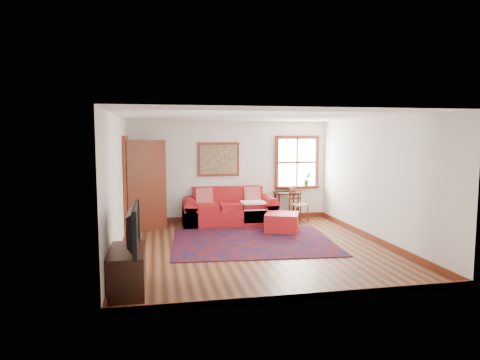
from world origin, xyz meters
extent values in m
plane|color=#3B1C0F|center=(0.00, 0.00, 0.00)|extent=(5.50, 5.50, 0.00)
cube|color=silver|center=(0.00, 2.75, 1.25)|extent=(5.00, 0.04, 2.50)
cube|color=silver|center=(0.00, -2.75, 1.25)|extent=(5.00, 0.04, 2.50)
cube|color=silver|center=(-2.50, 0.00, 1.25)|extent=(0.04, 5.50, 2.50)
cube|color=silver|center=(2.50, 0.00, 1.25)|extent=(0.04, 5.50, 2.50)
cube|color=white|center=(0.00, 0.00, 2.50)|extent=(5.00, 5.50, 0.04)
cube|color=maroon|center=(0.00, 2.73, 0.06)|extent=(5.00, 0.03, 0.12)
cube|color=maroon|center=(-2.48, 0.00, 0.06)|extent=(0.03, 5.50, 0.12)
cube|color=maroon|center=(2.48, 0.00, 0.06)|extent=(0.03, 5.50, 0.12)
cube|color=white|center=(1.75, 2.73, 1.45)|extent=(1.00, 0.02, 1.20)
cube|color=maroon|center=(1.75, 2.72, 2.09)|extent=(1.18, 0.06, 0.09)
cube|color=maroon|center=(1.75, 2.72, 0.80)|extent=(1.18, 0.06, 0.09)
cube|color=maroon|center=(1.21, 2.72, 1.45)|extent=(0.09, 0.06, 1.20)
cube|color=maroon|center=(2.29, 2.72, 1.45)|extent=(0.09, 0.06, 1.20)
cube|color=maroon|center=(1.75, 2.72, 1.45)|extent=(1.00, 0.04, 0.05)
cube|color=maroon|center=(1.75, 2.65, 0.83)|extent=(1.15, 0.20, 0.04)
imported|color=#416E26|center=(2.00, 2.63, 1.01)|extent=(0.18, 0.15, 0.33)
cube|color=black|center=(-2.49, 1.60, 1.02)|extent=(0.02, 0.90, 2.05)
cube|color=maroon|center=(-2.46, 1.11, 1.02)|extent=(0.06, 0.09, 2.05)
cube|color=maroon|center=(-2.46, 2.10, 1.02)|extent=(0.06, 0.09, 2.05)
cube|color=maroon|center=(-2.46, 1.60, 2.09)|extent=(0.06, 1.08, 0.09)
cube|color=maroon|center=(-2.04, 1.90, 1.02)|extent=(0.86, 0.35, 2.05)
cube|color=silver|center=(-2.04, 1.90, 1.13)|extent=(0.56, 0.22, 1.33)
cube|color=maroon|center=(-0.30, 2.73, 1.55)|extent=(1.05, 0.04, 0.85)
cube|color=tan|center=(-0.30, 2.69, 1.55)|extent=(0.92, 0.03, 0.72)
cube|color=#4F0B0E|center=(0.06, 0.43, 0.01)|extent=(3.39, 2.81, 0.02)
cube|color=#A3151A|center=(-0.10, 2.26, 0.20)|extent=(2.25, 0.93, 0.39)
cube|color=#A3151A|center=(-0.10, 2.59, 0.64)|extent=(1.75, 0.25, 0.49)
cube|color=#A3151A|center=(-1.06, 2.26, 0.24)|extent=(0.31, 0.93, 0.49)
cube|color=#A3151A|center=(0.87, 2.26, 0.24)|extent=(0.31, 0.93, 0.49)
cube|color=orange|center=(-0.69, 2.43, 0.67)|extent=(0.41, 0.20, 0.43)
cube|color=orange|center=(0.50, 2.43, 0.67)|extent=(0.41, 0.20, 0.43)
cube|color=silver|center=(0.45, 2.08, 0.54)|extent=(0.57, 0.51, 0.04)
cube|color=#A3151A|center=(0.91, 1.25, 0.20)|extent=(0.93, 0.93, 0.41)
cube|color=black|center=(1.41, 2.48, 0.70)|extent=(0.60, 0.45, 0.04)
cylinder|color=black|center=(1.16, 2.30, 0.34)|extent=(0.04, 0.04, 0.68)
cylinder|color=black|center=(1.66, 2.30, 0.34)|extent=(0.04, 0.04, 0.68)
cylinder|color=black|center=(1.16, 2.67, 0.34)|extent=(0.04, 0.04, 0.68)
cylinder|color=black|center=(1.66, 2.67, 0.34)|extent=(0.04, 0.04, 0.68)
cube|color=tan|center=(1.65, 2.25, 0.43)|extent=(0.49, 0.47, 0.04)
cylinder|color=maroon|center=(1.53, 2.05, 0.20)|extent=(0.04, 0.04, 0.41)
cylinder|color=maroon|center=(1.86, 2.14, 0.20)|extent=(0.04, 0.04, 0.41)
cylinder|color=maroon|center=(1.44, 2.36, 0.43)|extent=(0.04, 0.04, 0.86)
cylinder|color=maroon|center=(1.77, 2.45, 0.43)|extent=(0.04, 0.04, 0.86)
cube|color=maroon|center=(1.61, 2.40, 0.66)|extent=(0.33, 0.12, 0.26)
cube|color=black|center=(-2.25, -1.87, 0.29)|extent=(0.47, 1.05, 0.58)
imported|color=black|center=(-2.23, -1.93, 0.90)|extent=(0.14, 1.10, 0.63)
cylinder|color=silver|center=(-2.20, -1.41, 0.67)|extent=(0.12, 0.12, 0.18)
cylinder|color=#FFA53F|center=(-2.20, -1.41, 0.64)|extent=(0.07, 0.07, 0.12)
camera|label=1|loc=(-1.84, -7.81, 2.15)|focal=32.00mm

